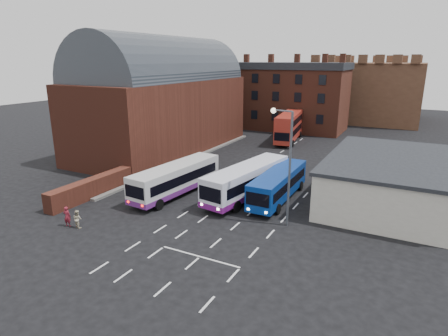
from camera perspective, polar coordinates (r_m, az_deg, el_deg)
The scene contains 13 objects.
ground at distance 30.76m, azimuth -8.79°, elevation -8.60°, with size 180.00×180.00×0.00m, color black.
railway_station at distance 54.29m, azimuth -9.28°, elevation 10.60°, with size 12.00×28.00×16.00m.
forecourt_wall at distance 38.29m, azimuth -19.48°, elevation -2.85°, with size 1.20×10.00×1.80m, color #602B1E.
cream_building at distance 37.83m, azimuth 23.60°, elevation -1.53°, with size 10.40×16.40×4.25m.
brick_terrace at distance 72.35m, azimuth 9.24°, elevation 10.28°, with size 22.00×10.00×11.00m, color brown.
castle_keep at distance 89.17m, azimuth 20.98°, elevation 10.87°, with size 22.00×22.00×12.00m, color brown.
bus_white_outbound at distance 36.71m, azimuth -7.29°, elevation -1.40°, with size 3.55×11.19×3.00m.
bus_white_inbound at distance 35.74m, azimuth 3.57°, elevation -1.67°, with size 4.33×11.71×3.12m.
bus_blue at distance 35.42m, azimuth 8.28°, elevation -2.32°, with size 2.62×10.23×2.79m.
bus_red_double at distance 61.00m, azimuth 9.86°, elevation 6.21°, with size 4.12×11.52×4.51m.
street_lamp at distance 29.04m, azimuth 9.49°, elevation 1.61°, with size 1.88×0.54×9.28m.
pedestrian_red at distance 32.40m, azimuth -22.79°, elevation -6.81°, with size 0.61×0.40×1.68m, color maroon.
pedestrian_beige at distance 31.91m, azimuth -21.42°, elevation -7.24°, with size 0.70×0.55×1.45m, color beige.
Camera 1 is at (16.93, -22.23, 12.87)m, focal length 30.00 mm.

